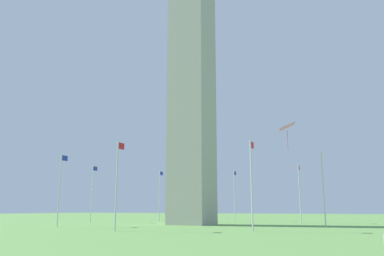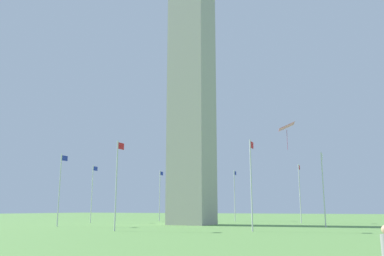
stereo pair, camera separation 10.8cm
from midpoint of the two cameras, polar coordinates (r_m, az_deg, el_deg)
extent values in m
plane|color=#609347|center=(54.08, 0.06, -13.70)|extent=(260.00, 260.00, 0.00)
cube|color=#A8A399|center=(57.24, 0.05, 7.72)|extent=(5.23, 5.23, 41.83)
cylinder|color=silver|center=(69.77, 6.17, -9.59)|extent=(0.14, 0.14, 8.66)
cube|color=#1E2D99|center=(70.52, 6.25, -6.44)|extent=(1.00, 0.03, 0.64)
cylinder|color=silver|center=(70.30, -4.61, -9.63)|extent=(0.14, 0.14, 8.66)
cube|color=#1E2D99|center=(71.01, -4.34, -6.51)|extent=(1.00, 0.03, 0.64)
cylinder|color=silver|center=(63.28, -14.12, -9.12)|extent=(0.14, 0.14, 8.66)
cube|color=#1E2D99|center=(63.96, -13.63, -5.67)|extent=(1.00, 0.03, 0.64)
cylinder|color=silver|center=(51.02, -18.42, -8.39)|extent=(0.14, 0.14, 8.66)
cube|color=#1E2D99|center=(51.74, -17.73, -4.14)|extent=(1.00, 0.03, 0.64)
cylinder|color=silver|center=(39.49, -10.73, -8.03)|extent=(0.14, 0.14, 8.66)
cube|color=red|center=(40.34, -10.07, -2.57)|extent=(1.00, 0.03, 0.64)
cylinder|color=silver|center=(38.53, 8.57, -8.02)|extent=(0.14, 0.14, 8.66)
cube|color=red|center=(39.47, 8.63, -2.42)|extent=(1.00, 0.03, 0.64)
cylinder|color=silver|center=(49.22, 18.37, -8.30)|extent=(0.14, 0.14, 8.66)
cube|color=white|center=(50.09, 18.18, -3.89)|extent=(1.00, 0.03, 0.64)
cylinder|color=silver|center=(61.84, 15.24, -9.01)|extent=(0.14, 0.14, 8.66)
cube|color=red|center=(62.64, 15.15, -5.48)|extent=(1.00, 0.03, 0.64)
cube|color=pink|center=(37.92, 13.48, 0.20)|extent=(1.90, 1.82, 0.64)
cylinder|color=#A44A79|center=(37.69, 13.56, -1.65)|extent=(0.04, 0.04, 1.86)
camera|label=1|loc=(0.05, -89.94, -0.01)|focal=37.21mm
camera|label=2|loc=(0.05, 90.06, 0.01)|focal=37.21mm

